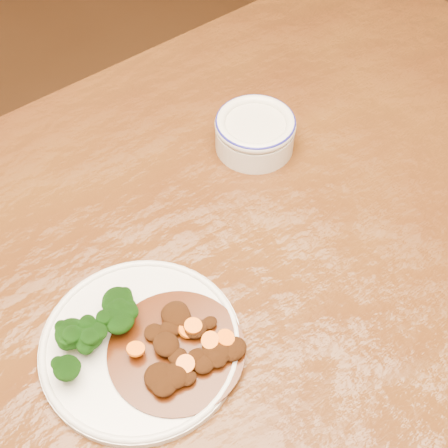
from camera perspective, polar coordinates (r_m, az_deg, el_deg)
dining_table at (r=0.84m, az=-2.34°, el=-9.48°), size 1.52×0.94×0.75m
dinner_plate at (r=0.74m, az=-7.63°, el=-10.87°), size 0.23×0.23×0.01m
broccoli_florets at (r=0.72m, az=-11.69°, el=-9.28°), size 0.12×0.07×0.04m
mince_stew at (r=0.72m, az=-3.72°, el=-11.41°), size 0.16×0.16×0.03m
dip_bowl at (r=0.91m, az=2.86°, el=8.44°), size 0.12×0.12×0.05m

